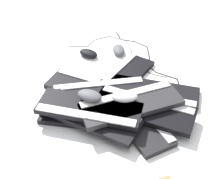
# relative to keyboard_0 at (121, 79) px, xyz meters

# --- Properties ---
(ground_plane) EXTENTS (3.20, 3.20, 0.00)m
(ground_plane) POSITION_rel_keyboard_0_xyz_m (-0.16, 0.04, -0.01)
(ground_plane) COLOR white
(keyboard_0) EXTENTS (0.45, 0.36, 0.03)m
(keyboard_0) POSITION_rel_keyboard_0_xyz_m (0.00, 0.00, 0.00)
(keyboard_0) COLOR black
(keyboard_0) RESTS_ON ground
(keyboard_1) EXTENTS (0.31, 0.46, 0.03)m
(keyboard_1) POSITION_rel_keyboard_0_xyz_m (-0.08, 0.14, 0.00)
(keyboard_1) COLOR black
(keyboard_1) RESTS_ON ground
(keyboard_2) EXTENTS (0.20, 0.45, 0.03)m
(keyboard_2) POSITION_rel_keyboard_0_xyz_m (-0.26, 0.12, 0.00)
(keyboard_2) COLOR black
(keyboard_2) RESTS_ON ground
(keyboard_3) EXTENTS (0.46, 0.35, 0.03)m
(keyboard_3) POSITION_rel_keyboard_0_xyz_m (-0.26, -0.06, 0.00)
(keyboard_3) COLOR black
(keyboard_3) RESTS_ON ground
(keyboard_4) EXTENTS (0.25, 0.46, 0.03)m
(keyboard_4) POSITION_rel_keyboard_0_xyz_m (-0.09, -0.15, 0.00)
(keyboard_4) COLOR black
(keyboard_4) RESTS_ON ground
(keyboard_5) EXTENTS (0.30, 0.46, 0.03)m
(keyboard_5) POSITION_rel_keyboard_0_xyz_m (-0.25, -0.10, 0.03)
(keyboard_5) COLOR black
(keyboard_5) RESTS_ON keyboard_3
(keyboard_6) EXTENTS (0.31, 0.46, 0.03)m
(keyboard_6) POSITION_rel_keyboard_0_xyz_m (-0.25, -0.05, 0.06)
(keyboard_6) COLOR #232326
(keyboard_6) RESTS_ON keyboard_5
(keyboard_7) EXTENTS (0.33, 0.46, 0.03)m
(keyboard_7) POSITION_rel_keyboard_0_xyz_m (-0.30, 0.13, 0.03)
(keyboard_7) COLOR black
(keyboard_7) RESTS_ON keyboard_2
(keyboard_8) EXTENTS (0.23, 0.46, 0.03)m
(keyboard_8) POSITION_rel_keyboard_0_xyz_m (-0.15, 0.09, 0.03)
(keyboard_8) COLOR black
(keyboard_8) RESTS_ON keyboard_1
(keyboard_9) EXTENTS (0.24, 0.46, 0.03)m
(keyboard_9) POSITION_rel_keyboard_0_xyz_m (-0.29, 0.13, 0.06)
(keyboard_9) COLOR black
(keyboard_9) RESTS_ON keyboard_7
(mouse_0) EXTENTS (0.10, 0.13, 0.04)m
(mouse_0) POSITION_rel_keyboard_0_xyz_m (-0.24, 0.13, 0.10)
(mouse_0) COLOR #4C4C51
(mouse_0) RESTS_ON keyboard_9
(mouse_1) EXTENTS (0.12, 0.08, 0.04)m
(mouse_1) POSITION_rel_keyboard_0_xyz_m (0.26, 0.01, 0.01)
(mouse_1) COLOR #4C4C51
(mouse_1) RESTS_ON ground
(mouse_2) EXTENTS (0.07, 0.11, 0.04)m
(mouse_2) POSITION_rel_keyboard_0_xyz_m (-0.24, -0.02, 0.10)
(mouse_2) COLOR #B7B7BC
(mouse_2) RESTS_ON keyboard_6
(mouse_3) EXTENTS (0.11, 0.13, 0.04)m
(mouse_3) POSITION_rel_keyboard_0_xyz_m (0.22, 0.18, 0.01)
(mouse_3) COLOR black
(mouse_3) RESTS_ON ground
(cable_0) EXTENTS (0.42, 0.55, 0.01)m
(cable_0) POSITION_rel_keyboard_0_xyz_m (0.28, 0.01, -0.01)
(cable_0) COLOR #59595B
(cable_0) RESTS_ON ground
(cable_1) EXTENTS (0.64, 0.36, 0.01)m
(cable_1) POSITION_rel_keyboard_0_xyz_m (0.20, -0.16, -0.01)
(cable_1) COLOR black
(cable_1) RESTS_ON ground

